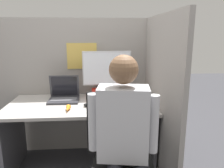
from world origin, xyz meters
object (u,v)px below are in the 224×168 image
object	(u,v)px
paper_box	(107,93)
carrot_toy	(68,109)
office_chair	(119,159)
laptop	(64,96)
stapler	(147,100)
monitor	(107,70)
person	(126,140)

from	to	relation	value
paper_box	carrot_toy	xyz separation A→B (m)	(-0.39, -0.45, -0.02)
paper_box	office_chair	size ratio (longest dim) A/B	0.35
laptop	carrot_toy	size ratio (longest dim) A/B	2.23
laptop	paper_box	bearing A→B (deg)	11.74
stapler	office_chair	distance (m)	0.87
office_chair	monitor	bearing A→B (deg)	92.52
laptop	carrot_toy	bearing A→B (deg)	-76.63
person	paper_box	bearing A→B (deg)	93.41
office_chair	laptop	bearing A→B (deg)	121.11
paper_box	monitor	distance (m)	0.27
paper_box	person	world-z (taller)	person
paper_box	person	size ratio (longest dim) A/B	0.26
monitor	laptop	size ratio (longest dim) A/B	1.69
paper_box	carrot_toy	bearing A→B (deg)	-131.27
monitor	laptop	bearing A→B (deg)	-167.94
paper_box	monitor	xyz separation A→B (m)	(0.00, 0.00, 0.27)
laptop	stapler	size ratio (longest dim) A/B	2.01
carrot_toy	office_chair	xyz separation A→B (m)	(0.44, -0.51, -0.23)
laptop	person	distance (m)	1.16
laptop	carrot_toy	world-z (taller)	laptop
carrot_toy	office_chair	bearing A→B (deg)	-49.51
carrot_toy	laptop	bearing A→B (deg)	103.37
paper_box	laptop	distance (m)	0.49
stapler	person	distance (m)	0.98
stapler	carrot_toy	world-z (taller)	carrot_toy
laptop	stapler	xyz separation A→B (m)	(0.90, -0.11, -0.03)
paper_box	stapler	size ratio (longest dim) A/B	2.16
stapler	person	xyz separation A→B (m)	(-0.35, -0.92, 0.01)
paper_box	carrot_toy	size ratio (longest dim) A/B	2.40
carrot_toy	person	distance (m)	0.82
carrot_toy	person	size ratio (longest dim) A/B	0.11
carrot_toy	monitor	bearing A→B (deg)	48.91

